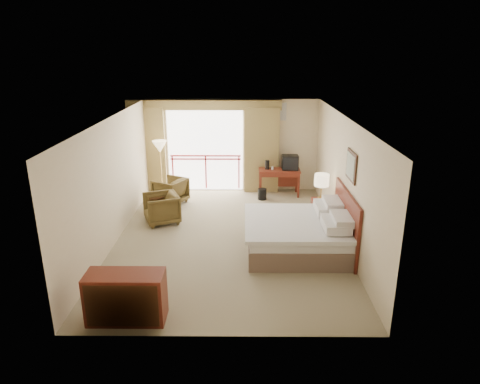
{
  "coord_description": "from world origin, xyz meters",
  "views": [
    {
      "loc": [
        0.31,
        -8.85,
        4.09
      ],
      "look_at": [
        0.25,
        0.4,
        0.96
      ],
      "focal_mm": 32.0,
      "sensor_mm": 36.0,
      "label": 1
    }
  ],
  "objects_px": {
    "nightstand": "(320,212)",
    "dresser": "(126,297)",
    "desk": "(279,174)",
    "wastebasket": "(262,194)",
    "tv": "(290,162)",
    "armchair_near": "(162,222)",
    "armchair_far": "(171,203)",
    "side_table": "(156,202)",
    "floor_lamp": "(160,149)",
    "table_lamp": "(322,181)",
    "bed": "(299,233)"
  },
  "relations": [
    {
      "from": "armchair_far",
      "to": "dresser",
      "type": "distance_m",
      "value": 5.37
    },
    {
      "from": "nightstand",
      "to": "side_table",
      "type": "bearing_deg",
      "value": 176.29
    },
    {
      "from": "desk",
      "to": "wastebasket",
      "type": "relative_size",
      "value": 3.81
    },
    {
      "from": "armchair_far",
      "to": "side_table",
      "type": "height_order",
      "value": "side_table"
    },
    {
      "from": "tv",
      "to": "floor_lamp",
      "type": "xyz_separation_m",
      "value": [
        -3.69,
        -0.08,
        0.41
      ]
    },
    {
      "from": "tv",
      "to": "armchair_near",
      "type": "relative_size",
      "value": 0.57
    },
    {
      "from": "nightstand",
      "to": "armchair_far",
      "type": "relative_size",
      "value": 0.78
    },
    {
      "from": "nightstand",
      "to": "dresser",
      "type": "height_order",
      "value": "dresser"
    },
    {
      "from": "table_lamp",
      "to": "side_table",
      "type": "xyz_separation_m",
      "value": [
        -4.08,
        0.46,
        -0.72
      ]
    },
    {
      "from": "bed",
      "to": "floor_lamp",
      "type": "distance_m",
      "value": 5.08
    },
    {
      "from": "wastebasket",
      "to": "floor_lamp",
      "type": "relative_size",
      "value": 0.19
    },
    {
      "from": "tv",
      "to": "wastebasket",
      "type": "bearing_deg",
      "value": -173.49
    },
    {
      "from": "wastebasket",
      "to": "side_table",
      "type": "bearing_deg",
      "value": -155.3
    },
    {
      "from": "wastebasket",
      "to": "floor_lamp",
      "type": "bearing_deg",
      "value": 173.64
    },
    {
      "from": "desk",
      "to": "dresser",
      "type": "relative_size",
      "value": 0.97
    },
    {
      "from": "tv",
      "to": "floor_lamp",
      "type": "distance_m",
      "value": 3.71
    },
    {
      "from": "wastebasket",
      "to": "armchair_near",
      "type": "bearing_deg",
      "value": -146.09
    },
    {
      "from": "bed",
      "to": "dresser",
      "type": "xyz_separation_m",
      "value": [
        -3.0,
        -2.49,
        0.03
      ]
    },
    {
      "from": "table_lamp",
      "to": "side_table",
      "type": "bearing_deg",
      "value": 173.6
    },
    {
      "from": "nightstand",
      "to": "tv",
      "type": "bearing_deg",
      "value": 107.05
    },
    {
      "from": "tv",
      "to": "armchair_far",
      "type": "height_order",
      "value": "tv"
    },
    {
      "from": "wastebasket",
      "to": "table_lamp",
      "type": "bearing_deg",
      "value": -52.42
    },
    {
      "from": "bed",
      "to": "side_table",
      "type": "relative_size",
      "value": 3.89
    },
    {
      "from": "bed",
      "to": "side_table",
      "type": "distance_m",
      "value": 3.9
    },
    {
      "from": "side_table",
      "to": "table_lamp",
      "type": "bearing_deg",
      "value": -6.4
    },
    {
      "from": "wastebasket",
      "to": "desk",
      "type": "bearing_deg",
      "value": 42.63
    },
    {
      "from": "nightstand",
      "to": "wastebasket",
      "type": "height_order",
      "value": "nightstand"
    },
    {
      "from": "armchair_far",
      "to": "floor_lamp",
      "type": "distance_m",
      "value": 1.57
    },
    {
      "from": "armchair_far",
      "to": "wastebasket",
      "type": "bearing_deg",
      "value": 126.49
    },
    {
      "from": "bed",
      "to": "armchair_far",
      "type": "height_order",
      "value": "bed"
    },
    {
      "from": "table_lamp",
      "to": "armchair_far",
      "type": "relative_size",
      "value": 0.79
    },
    {
      "from": "table_lamp",
      "to": "nightstand",
      "type": "bearing_deg",
      "value": -90.0
    },
    {
      "from": "desk",
      "to": "floor_lamp",
      "type": "distance_m",
      "value": 3.48
    },
    {
      "from": "nightstand",
      "to": "armchair_near",
      "type": "relative_size",
      "value": 0.76
    },
    {
      "from": "table_lamp",
      "to": "wastebasket",
      "type": "xyz_separation_m",
      "value": [
        -1.33,
        1.73,
        -0.94
      ]
    },
    {
      "from": "desk",
      "to": "wastebasket",
      "type": "height_order",
      "value": "desk"
    },
    {
      "from": "nightstand",
      "to": "table_lamp",
      "type": "distance_m",
      "value": 0.79
    },
    {
      "from": "desk",
      "to": "side_table",
      "type": "bearing_deg",
      "value": -153.64
    },
    {
      "from": "armchair_near",
      "to": "dresser",
      "type": "xyz_separation_m",
      "value": [
        0.17,
        -3.97,
        0.4
      ]
    },
    {
      "from": "tv",
      "to": "dresser",
      "type": "bearing_deg",
      "value": -137.63
    },
    {
      "from": "nightstand",
      "to": "dresser",
      "type": "bearing_deg",
      "value": -130.06
    },
    {
      "from": "nightstand",
      "to": "bed",
      "type": "bearing_deg",
      "value": -112.61
    },
    {
      "from": "armchair_far",
      "to": "bed",
      "type": "bearing_deg",
      "value": 77.31
    },
    {
      "from": "nightstand",
      "to": "side_table",
      "type": "relative_size",
      "value": 1.12
    },
    {
      "from": "armchair_far",
      "to": "floor_lamp",
      "type": "bearing_deg",
      "value": -122.51
    },
    {
      "from": "nightstand",
      "to": "floor_lamp",
      "type": "bearing_deg",
      "value": 156.93
    },
    {
      "from": "nightstand",
      "to": "wastebasket",
      "type": "xyz_separation_m",
      "value": [
        -1.33,
        1.78,
        -0.15
      ]
    },
    {
      "from": "armchair_near",
      "to": "side_table",
      "type": "distance_m",
      "value": 0.62
    },
    {
      "from": "tv",
      "to": "dresser",
      "type": "height_order",
      "value": "tv"
    },
    {
      "from": "bed",
      "to": "floor_lamp",
      "type": "relative_size",
      "value": 1.32
    }
  ]
}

